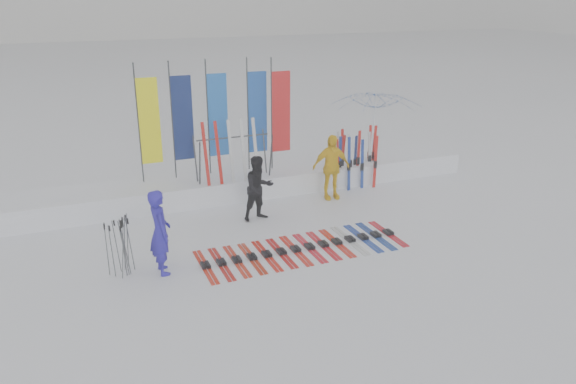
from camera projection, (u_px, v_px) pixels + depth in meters
name	position (u px, v px, depth m)	size (l,w,h in m)	color
ground	(307.00, 259.00, 12.21)	(120.00, 120.00, 0.00)	white
snow_bank	(242.00, 183.00, 16.11)	(14.00, 1.60, 0.60)	white
person_blue	(160.00, 232.00, 11.37)	(0.66, 0.43, 1.80)	#261CA7
person_black	(259.00, 188.00, 14.09)	(0.81, 0.63, 1.67)	black
person_yellow	(331.00, 167.00, 15.51)	(1.07, 0.45, 1.83)	yellow
tent_canopy	(375.00, 130.00, 18.09)	(2.80, 2.85, 2.57)	white
ski_row	(303.00, 248.00, 12.67)	(4.67, 1.70, 0.07)	red
pole_cluster	(122.00, 247.00, 11.42)	(0.53, 0.67, 1.24)	#595B60
feather_flags	(218.00, 116.00, 15.50)	(4.26, 0.28, 3.20)	#383A3F
ski_rack	(233.00, 151.00, 15.27)	(2.04, 0.80, 1.23)	#383A3F
upright_skis	(355.00, 159.00, 16.70)	(1.62, 1.06, 1.70)	red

